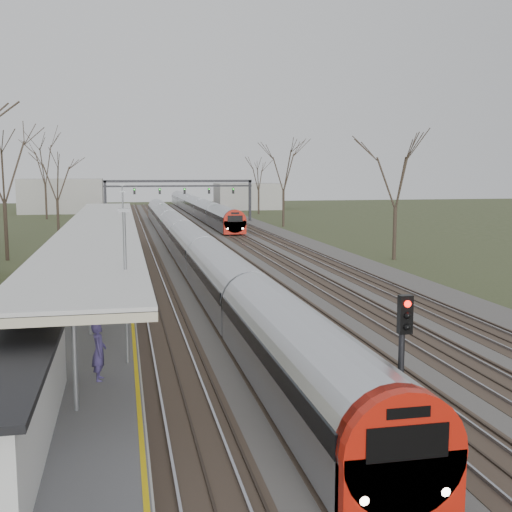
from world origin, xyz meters
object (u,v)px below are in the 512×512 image
Objects in this scene: train_near at (184,238)px; signal_post at (403,347)px; train_far at (197,206)px; passenger at (99,352)px.

train_near is 22.00× the size of signal_post.
signal_post is (1.75, -40.83, 1.25)m from train_near.
train_far is 18.34× the size of signal_post.
passenger is at bearing -98.40° from train_far.
train_near reaches higher than passenger.
passenger is at bearing 151.96° from signal_post.
signal_post is at bearing -93.25° from train_far.
passenger is (-13.04, -88.26, 0.41)m from train_far.
train_far reaches higher than passenger.
train_near is 52.05m from train_far.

